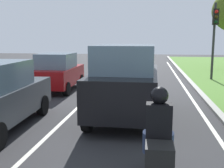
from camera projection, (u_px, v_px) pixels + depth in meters
name	position (u px, v px, depth m)	size (l,w,h in m)	color
ground_plane	(111.00, 89.00, 13.51)	(60.00, 60.00, 0.00)	#2D2D30
lane_line_center	(97.00, 89.00, 13.61)	(0.12, 32.00, 0.01)	silver
lane_line_right_edge	(187.00, 91.00, 13.02)	(0.12, 32.00, 0.01)	silver
curb_right	(198.00, 90.00, 12.94)	(0.24, 48.00, 0.12)	#9E9B93
car_suv_ahead	(126.00, 81.00, 8.57)	(2.03, 4.53, 2.28)	black
car_hatchback_far	(58.00, 72.00, 13.11)	(1.77, 3.72, 1.78)	maroon
motorcycle	(158.00, 159.00, 4.39)	(0.40, 1.90, 1.01)	#590A0A
rider_person	(159.00, 121.00, 4.34)	(0.50, 0.40, 1.16)	black
traffic_light_near_right	(215.00, 29.00, 15.84)	(0.32, 0.50, 4.48)	#2D2D2D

